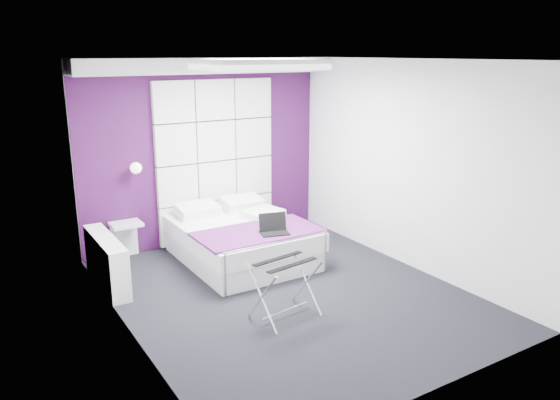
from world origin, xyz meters
The scene contains 15 objects.
floor centered at (0.00, 0.00, 0.00)m, with size 4.40×4.40×0.00m, color black.
ceiling centered at (0.00, 0.00, 2.60)m, with size 4.40×4.40×0.00m, color white.
wall_back centered at (0.00, 2.20, 1.30)m, with size 3.60×3.60×0.00m, color silver.
wall_left centered at (-1.80, 0.00, 1.30)m, with size 4.40×4.40×0.00m, color silver.
wall_right centered at (1.80, 0.00, 1.30)m, with size 4.40×4.40×0.00m, color silver.
accent_wall centered at (0.00, 2.19, 1.30)m, with size 3.58×0.02×2.58m, color #370D39.
soffit centered at (0.00, 1.95, 2.50)m, with size 3.58×0.50×0.20m, color white.
headboard centered at (0.15, 2.14, 1.17)m, with size 1.80×0.08×2.30m, color silver, non-canonical shape.
skylight centered at (0.00, 0.60, 2.55)m, with size 1.36×0.86×0.12m, color white, non-canonical shape.
wall_lamp centered at (-1.05, 2.06, 1.22)m, with size 0.15×0.15×0.15m, color white.
radiator centered at (-1.69, 1.30, 0.30)m, with size 0.22×1.20×0.60m, color white.
bed centered at (0.04, 1.21, 0.28)m, with size 1.55×1.86×0.66m.
nightstand centered at (-1.23, 2.02, 0.48)m, with size 0.40×0.31×0.04m, color white.
luggage_rack centered at (-0.33, -0.47, 0.31)m, with size 0.63×0.46×0.62m.
laptop centered at (0.17, 0.61, 0.58)m, with size 0.34×0.24×0.25m.
Camera 1 is at (-3.10, -4.86, 2.68)m, focal length 35.00 mm.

